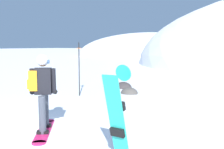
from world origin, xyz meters
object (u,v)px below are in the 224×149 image
snowboarder_main (42,91)px  rock_dark (123,88)px  piste_marker_near (79,65)px  spare_snowboard (118,114)px  rock_mid (129,93)px

snowboarder_main → rock_dark: (-1.71, 6.30, -0.92)m
snowboarder_main → rock_dark: 6.59m
snowboarder_main → piste_marker_near: (-2.12, 3.73, 0.26)m
snowboarder_main → piste_marker_near: piste_marker_near is taller
spare_snowboard → piste_marker_near: bearing=136.4°
spare_snowboard → rock_mid: size_ratio=2.26×
snowboarder_main → rock_mid: bearing=98.4°
spare_snowboard → piste_marker_near: (-4.39, 4.18, 0.36)m
snowboarder_main → piste_marker_near: size_ratio=0.83×
snowboarder_main → spare_snowboard: snowboarder_main is taller
rock_dark → snowboarder_main: bearing=-74.8°
spare_snowboard → snowboarder_main: bearing=168.8°
snowboarder_main → rock_mid: size_ratio=2.41×
piste_marker_near → rock_mid: piste_marker_near is taller
snowboarder_main → spare_snowboard: bearing=-11.2°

